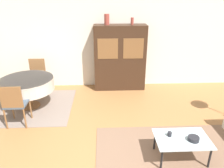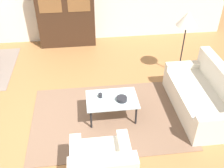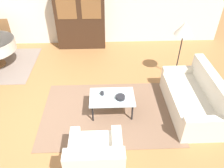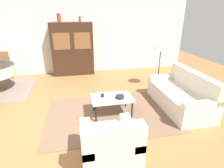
% 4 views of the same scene
% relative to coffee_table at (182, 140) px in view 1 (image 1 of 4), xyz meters
% --- Properties ---
extents(wall_back, '(10.00, 0.06, 2.70)m').
position_rel_coffee_table_xyz_m(wall_back, '(-1.35, 3.40, 0.97)').
color(wall_back, silver).
rests_on(wall_back, ground_plane).
extents(area_rug, '(2.86, 1.97, 0.01)m').
position_rel_coffee_table_xyz_m(area_rug, '(-0.05, -0.01, -0.38)').
color(area_rug, brown).
rests_on(area_rug, ground_plane).
extents(dining_rug, '(2.12, 1.91, 0.01)m').
position_rel_coffee_table_xyz_m(dining_rug, '(-3.20, 2.02, -0.38)').
color(dining_rug, gray).
rests_on(dining_rug, ground_plane).
extents(coffee_table, '(0.92, 0.62, 0.41)m').
position_rel_coffee_table_xyz_m(coffee_table, '(0.00, 0.00, 0.00)').
color(coffee_table, black).
rests_on(coffee_table, area_rug).
extents(display_cabinet, '(1.47, 0.47, 1.88)m').
position_rel_coffee_table_xyz_m(display_cabinet, '(-0.83, 3.12, 0.56)').
color(display_cabinet, '#382316').
rests_on(display_cabinet, ground_plane).
extents(dining_table, '(1.30, 1.30, 0.75)m').
position_rel_coffee_table_xyz_m(dining_table, '(-3.20, 2.03, 0.23)').
color(dining_table, brown).
rests_on(dining_table, dining_rug).
extents(dining_chair_near, '(0.44, 0.44, 0.97)m').
position_rel_coffee_table_xyz_m(dining_chair_near, '(-3.20, 1.16, 0.19)').
color(dining_chair_near, brown).
rests_on(dining_chair_near, dining_rug).
extents(dining_chair_far, '(0.44, 0.44, 0.97)m').
position_rel_coffee_table_xyz_m(dining_chair_far, '(-3.20, 2.90, 0.19)').
color(dining_chair_far, brown).
rests_on(dining_chair_far, dining_rug).
extents(cup, '(0.07, 0.07, 0.08)m').
position_rel_coffee_table_xyz_m(cup, '(-0.20, 0.07, 0.08)').
color(cup, '#232328').
rests_on(cup, coffee_table).
extents(bowl, '(0.19, 0.19, 0.07)m').
position_rel_coffee_table_xyz_m(bowl, '(0.17, -0.06, 0.08)').
color(bowl, '#232328').
rests_on(bowl, coffee_table).
extents(vase_tall, '(0.14, 0.14, 0.29)m').
position_rel_coffee_table_xyz_m(vase_tall, '(-1.20, 3.12, 1.65)').
color(vase_tall, '#9E4238').
rests_on(vase_tall, display_cabinet).
extents(vase_short, '(0.08, 0.08, 0.19)m').
position_rel_coffee_table_xyz_m(vase_short, '(-0.51, 3.12, 1.60)').
color(vase_short, '#9E4238').
rests_on(vase_short, display_cabinet).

